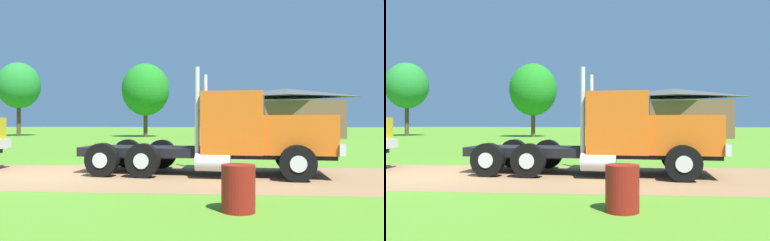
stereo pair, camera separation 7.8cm
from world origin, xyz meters
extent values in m
plane|color=#538D25|center=(0.00, 0.00, 0.00)|extent=(200.00, 200.00, 0.00)
cube|color=#966F48|center=(0.00, 0.00, 0.00)|extent=(120.00, 5.14, 0.01)
cube|color=black|center=(4.52, 0.75, 0.69)|extent=(7.85, 2.19, 0.28)
cube|color=orange|center=(7.36, 0.49, 1.25)|extent=(2.21, 2.16, 1.13)
cube|color=silver|center=(8.42, 0.40, 0.87)|extent=(0.35, 2.18, 0.32)
cube|color=orange|center=(5.46, 0.66, 1.60)|extent=(1.96, 2.41, 1.82)
cube|color=#2D3D4C|center=(6.36, 0.58, 1.96)|extent=(0.21, 1.88, 0.80)
cylinder|color=silver|center=(4.55, 1.65, 1.96)|extent=(0.14, 0.14, 2.53)
cylinder|color=silver|center=(4.39, -0.14, 1.96)|extent=(0.14, 0.14, 2.53)
cylinder|color=silver|center=(4.85, -0.28, 0.48)|extent=(1.04, 0.61, 0.52)
cylinder|color=black|center=(7.36, 1.63, 0.50)|extent=(1.02, 0.39, 1.00)
cylinder|color=silver|center=(7.37, 1.79, 0.50)|extent=(0.45, 0.08, 0.45)
cylinder|color=black|center=(7.16, -0.62, 0.50)|extent=(1.02, 0.39, 1.00)
cylinder|color=silver|center=(7.14, -0.78, 0.50)|extent=(0.45, 0.08, 0.45)
cylinder|color=black|center=(1.76, 2.13, 0.50)|extent=(1.02, 0.39, 1.00)
cylinder|color=silver|center=(1.77, 2.29, 0.50)|extent=(0.45, 0.08, 0.45)
cylinder|color=black|center=(1.55, -0.12, 0.50)|extent=(1.02, 0.39, 1.00)
cylinder|color=silver|center=(1.54, -0.28, 0.50)|extent=(0.45, 0.08, 0.45)
cylinder|color=black|center=(3.00, 2.02, 0.50)|extent=(1.02, 0.39, 1.00)
cylinder|color=silver|center=(3.01, 2.18, 0.50)|extent=(0.45, 0.08, 0.45)
cylinder|color=black|center=(2.80, -0.23, 0.50)|extent=(1.02, 0.39, 1.00)
cylinder|color=silver|center=(2.79, -0.39, 0.50)|extent=(0.45, 0.08, 0.45)
cylinder|color=maroon|center=(5.39, -4.11, 0.43)|extent=(0.62, 0.62, 0.86)
cube|color=brown|center=(11.81, 28.75, 1.86)|extent=(11.29, 7.25, 3.72)
pyramid|color=#474747|center=(11.81, 28.75, 4.66)|extent=(11.86, 7.61, 0.94)
cube|color=black|center=(9.92, 25.70, 1.10)|extent=(1.80, 0.21, 2.20)
cylinder|color=#513823|center=(-18.04, 29.84, 1.94)|extent=(0.44, 0.44, 3.88)
ellipsoid|color=#247E2E|center=(-18.04, 29.84, 5.78)|extent=(4.76, 4.76, 5.24)
cylinder|color=#513823|center=(-3.04, 28.43, 1.52)|extent=(0.44, 0.44, 3.05)
ellipsoid|color=#207E1F|center=(-3.04, 28.43, 5.08)|extent=(5.09, 5.09, 5.60)
camera|label=1|loc=(5.09, -10.88, 1.64)|focal=34.74mm
camera|label=2|loc=(5.17, -10.87, 1.64)|focal=34.74mm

